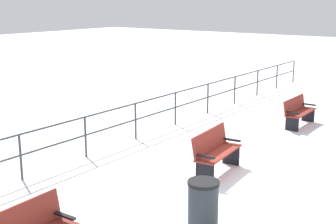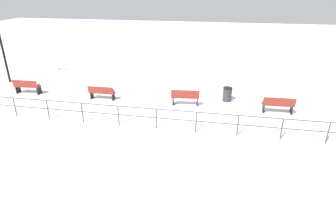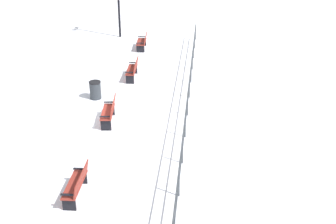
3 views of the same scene
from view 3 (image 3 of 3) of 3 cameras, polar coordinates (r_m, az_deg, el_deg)
ground_plane at (r=17.92m, az=-7.60°, el=-1.35°), size 80.00×80.00×0.00m
bench_nearest at (r=26.83m, az=-3.31°, el=9.10°), size 0.66×1.59×0.89m
bench_second at (r=22.14m, az=-4.54°, el=5.56°), size 0.56×1.64×0.93m
bench_third at (r=17.70m, az=-7.58°, el=0.11°), size 0.66×1.60×0.96m
bench_fourth at (r=13.57m, az=-11.70°, el=-9.11°), size 0.51×1.56×0.85m
waterfront_railing at (r=17.24m, az=2.42°, el=0.27°), size 0.05×24.29×1.02m
trash_bin at (r=20.05m, az=-9.40°, el=2.83°), size 0.53×0.53×0.82m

